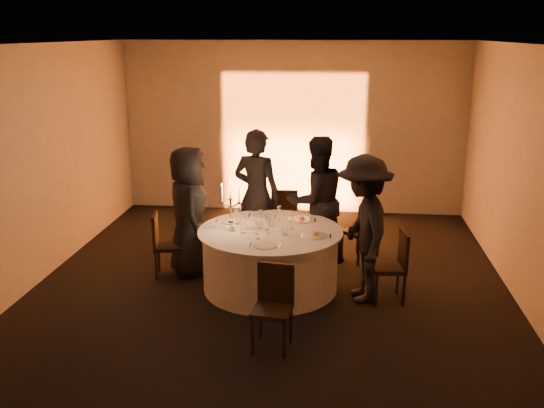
# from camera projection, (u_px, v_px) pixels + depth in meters

# --- Properties ---
(floor) EXTENTS (7.00, 7.00, 0.00)m
(floor) POSITION_uv_depth(u_px,v_px,m) (270.00, 288.00, 7.70)
(floor) COLOR black
(floor) RESTS_ON ground
(ceiling) EXTENTS (7.00, 7.00, 0.00)m
(ceiling) POSITION_uv_depth(u_px,v_px,m) (270.00, 44.00, 6.88)
(ceiling) COLOR silver
(ceiling) RESTS_ON wall_back
(wall_back) EXTENTS (7.00, 0.00, 7.00)m
(wall_back) POSITION_uv_depth(u_px,v_px,m) (293.00, 128.00, 10.63)
(wall_back) COLOR #AFAAA3
(wall_back) RESTS_ON floor
(wall_front) EXTENTS (7.00, 0.00, 7.00)m
(wall_front) POSITION_uv_depth(u_px,v_px,m) (208.00, 292.00, 3.94)
(wall_front) COLOR #AFAAA3
(wall_front) RESTS_ON floor
(wall_left) EXTENTS (0.00, 7.00, 7.00)m
(wall_left) POSITION_uv_depth(u_px,v_px,m) (34.00, 167.00, 7.61)
(wall_left) COLOR #AFAAA3
(wall_left) RESTS_ON floor
(wall_right) EXTENTS (0.00, 7.00, 7.00)m
(wall_right) POSITION_uv_depth(u_px,v_px,m) (529.00, 179.00, 6.96)
(wall_right) COLOR #AFAAA3
(wall_right) RESTS_ON floor
(uplighter_fixture) EXTENTS (0.25, 0.12, 0.10)m
(uplighter_fixture) POSITION_uv_depth(u_px,v_px,m) (291.00, 212.00, 10.74)
(uplighter_fixture) COLOR black
(uplighter_fixture) RESTS_ON floor
(banquet_table) EXTENTS (1.80, 1.80, 0.77)m
(banquet_table) POSITION_uv_depth(u_px,v_px,m) (270.00, 259.00, 7.59)
(banquet_table) COLOR black
(banquet_table) RESTS_ON floor
(chair_left) EXTENTS (0.44, 0.44, 0.86)m
(chair_left) POSITION_uv_depth(u_px,v_px,m) (163.00, 241.00, 7.96)
(chair_left) COLOR black
(chair_left) RESTS_ON floor
(chair_back_left) EXTENTS (0.40, 0.40, 0.90)m
(chair_back_left) POSITION_uv_depth(u_px,v_px,m) (285.00, 214.00, 9.07)
(chair_back_left) COLOR black
(chair_back_left) RESTS_ON floor
(chair_back_right) EXTENTS (0.53, 0.53, 0.86)m
(chair_back_right) POSITION_uv_depth(u_px,v_px,m) (363.00, 229.00, 8.47)
(chair_back_right) COLOR black
(chair_back_right) RESTS_ON floor
(chair_right) EXTENTS (0.43, 0.43, 0.87)m
(chair_right) POSITION_uv_depth(u_px,v_px,m) (394.00, 262.00, 7.22)
(chair_right) COLOR black
(chair_right) RESTS_ON floor
(chair_front) EXTENTS (0.43, 0.43, 0.87)m
(chair_front) POSITION_uv_depth(u_px,v_px,m) (274.00, 302.00, 6.17)
(chair_front) COLOR black
(chair_front) RESTS_ON floor
(guest_left) EXTENTS (0.80, 0.97, 1.72)m
(guest_left) POSITION_uv_depth(u_px,v_px,m) (189.00, 211.00, 7.97)
(guest_left) COLOR black
(guest_left) RESTS_ON floor
(guest_back_left) EXTENTS (0.79, 0.63, 1.88)m
(guest_back_left) POSITION_uv_depth(u_px,v_px,m) (257.00, 196.00, 8.42)
(guest_back_left) COLOR black
(guest_back_left) RESTS_ON floor
(guest_back_right) EXTENTS (1.09, 1.02, 1.80)m
(guest_back_right) POSITION_uv_depth(u_px,v_px,m) (316.00, 201.00, 8.30)
(guest_back_right) COLOR black
(guest_back_right) RESTS_ON floor
(guest_right) EXTENTS (0.85, 1.25, 1.78)m
(guest_right) POSITION_uv_depth(u_px,v_px,m) (364.00, 229.00, 7.14)
(guest_right) COLOR black
(guest_right) RESTS_ON floor
(plate_left) EXTENTS (0.36, 0.26, 0.01)m
(plate_left) POSITION_uv_depth(u_px,v_px,m) (230.00, 221.00, 7.81)
(plate_left) COLOR white
(plate_left) RESTS_ON banquet_table
(plate_back_left) EXTENTS (0.36, 0.25, 0.01)m
(plate_back_left) POSITION_uv_depth(u_px,v_px,m) (262.00, 216.00, 8.06)
(plate_back_left) COLOR white
(plate_back_left) RESTS_ON banquet_table
(plate_back_right) EXTENTS (0.35, 0.30, 0.08)m
(plate_back_right) POSITION_uv_depth(u_px,v_px,m) (302.00, 219.00, 7.87)
(plate_back_right) COLOR white
(plate_back_right) RESTS_ON banquet_table
(plate_right) EXTENTS (0.36, 0.28, 0.08)m
(plate_right) POSITION_uv_depth(u_px,v_px,m) (316.00, 235.00, 7.26)
(plate_right) COLOR white
(plate_right) RESTS_ON banquet_table
(plate_front) EXTENTS (0.36, 0.28, 0.01)m
(plate_front) POSITION_uv_depth(u_px,v_px,m) (265.00, 245.00, 6.94)
(plate_front) COLOR white
(plate_front) RESTS_ON banquet_table
(coffee_cup) EXTENTS (0.11, 0.11, 0.07)m
(coffee_cup) POSITION_uv_depth(u_px,v_px,m) (232.00, 228.00, 7.46)
(coffee_cup) COLOR white
(coffee_cup) RESTS_ON banquet_table
(candelabra) EXTENTS (0.26, 0.13, 0.63)m
(candelabra) POSITION_uv_depth(u_px,v_px,m) (231.00, 211.00, 7.52)
(candelabra) COLOR white
(candelabra) RESTS_ON banquet_table
(wine_glass_a) EXTENTS (0.07, 0.07, 0.19)m
(wine_glass_a) POSITION_uv_depth(u_px,v_px,m) (259.00, 228.00, 7.14)
(wine_glass_a) COLOR silver
(wine_glass_a) RESTS_ON banquet_table
(wine_glass_b) EXTENTS (0.07, 0.07, 0.19)m
(wine_glass_b) POSITION_uv_depth(u_px,v_px,m) (269.00, 223.00, 7.31)
(wine_glass_b) COLOR silver
(wine_glass_b) RESTS_ON banquet_table
(wine_glass_c) EXTENTS (0.07, 0.07, 0.19)m
(wine_glass_c) POSITION_uv_depth(u_px,v_px,m) (256.00, 223.00, 7.30)
(wine_glass_c) COLOR silver
(wine_glass_c) RESTS_ON banquet_table
(wine_glass_d) EXTENTS (0.07, 0.07, 0.19)m
(wine_glass_d) POSITION_uv_depth(u_px,v_px,m) (267.00, 219.00, 7.47)
(wine_glass_d) COLOR silver
(wine_glass_d) RESTS_ON banquet_table
(wine_glass_e) EXTENTS (0.07, 0.07, 0.19)m
(wine_glass_e) POSITION_uv_depth(u_px,v_px,m) (240.00, 210.00, 7.84)
(wine_glass_e) COLOR silver
(wine_glass_e) RESTS_ON banquet_table
(wine_glass_f) EXTENTS (0.07, 0.07, 0.19)m
(wine_glass_f) POSITION_uv_depth(u_px,v_px,m) (237.00, 214.00, 7.67)
(wine_glass_f) COLOR silver
(wine_glass_f) RESTS_ON banquet_table
(wine_glass_g) EXTENTS (0.07, 0.07, 0.19)m
(wine_glass_g) POSITION_uv_depth(u_px,v_px,m) (261.00, 214.00, 7.68)
(wine_glass_g) COLOR silver
(wine_glass_g) RESTS_ON banquet_table
(wine_glass_h) EXTENTS (0.07, 0.07, 0.19)m
(wine_glass_h) POSITION_uv_depth(u_px,v_px,m) (279.00, 210.00, 7.84)
(wine_glass_h) COLOR silver
(wine_glass_h) RESTS_ON banquet_table
(wine_glass_i) EXTENTS (0.07, 0.07, 0.19)m
(wine_glass_i) POSITION_uv_depth(u_px,v_px,m) (292.00, 218.00, 7.49)
(wine_glass_i) COLOR silver
(wine_glass_i) RESTS_ON banquet_table
(tumbler_a) EXTENTS (0.07, 0.07, 0.09)m
(tumbler_a) POSITION_uv_depth(u_px,v_px,m) (272.00, 223.00, 7.63)
(tumbler_a) COLOR silver
(tumbler_a) RESTS_ON banquet_table
(tumbler_b) EXTENTS (0.07, 0.07, 0.09)m
(tumbler_b) POSITION_uv_depth(u_px,v_px,m) (261.00, 225.00, 7.54)
(tumbler_b) COLOR silver
(tumbler_b) RESTS_ON banquet_table
(tumbler_c) EXTENTS (0.07, 0.07, 0.09)m
(tumbler_c) POSITION_uv_depth(u_px,v_px,m) (285.00, 231.00, 7.31)
(tumbler_c) COLOR silver
(tumbler_c) RESTS_ON banquet_table
(tumbler_d) EXTENTS (0.07, 0.07, 0.09)m
(tumbler_d) POSITION_uv_depth(u_px,v_px,m) (243.00, 229.00, 7.38)
(tumbler_d) COLOR silver
(tumbler_d) RESTS_ON banquet_table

